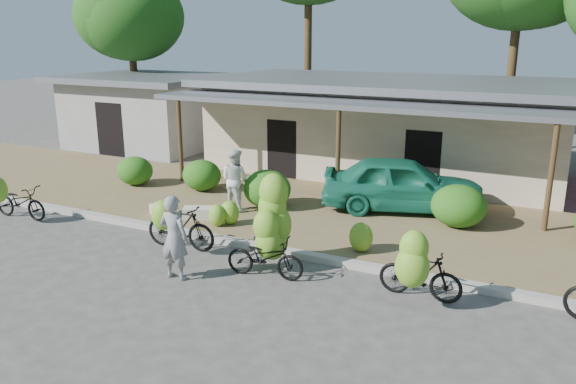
% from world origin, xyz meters
% --- Properties ---
extents(ground, '(100.00, 100.00, 0.00)m').
position_xyz_m(ground, '(0.00, 0.00, 0.00)').
color(ground, '#474542').
rests_on(ground, ground).
extents(sidewalk, '(60.00, 6.00, 0.12)m').
position_xyz_m(sidewalk, '(0.00, 5.00, 0.06)').
color(sidewalk, olive).
rests_on(sidewalk, ground).
extents(curb, '(60.00, 0.25, 0.15)m').
position_xyz_m(curb, '(0.00, 2.00, 0.07)').
color(curb, '#A8A399').
rests_on(curb, ground).
extents(shop_main, '(13.00, 8.50, 3.35)m').
position_xyz_m(shop_main, '(0.00, 10.93, 1.72)').
color(shop_main, beige).
rests_on(shop_main, ground).
extents(shop_grey, '(7.00, 6.00, 3.15)m').
position_xyz_m(shop_grey, '(-11.00, 10.99, 1.62)').
color(shop_grey, '#9F9F9A').
rests_on(shop_grey, ground).
extents(tree_back_left, '(5.30, 5.19, 7.77)m').
position_xyz_m(tree_back_left, '(-13.69, 13.11, 5.80)').
color(tree_back_left, '#4D391E').
rests_on(tree_back_left, ground).
extents(hedge_0, '(1.20, 1.08, 0.94)m').
position_xyz_m(hedge_0, '(-6.64, 4.98, 0.59)').
color(hedge_0, '#215112').
rests_on(hedge_0, sidewalk).
extents(hedge_1, '(1.25, 1.12, 0.97)m').
position_xyz_m(hedge_1, '(-4.29, 5.39, 0.61)').
color(hedge_1, '#215112').
rests_on(hedge_1, sidewalk).
extents(hedge_2, '(1.39, 1.25, 1.09)m').
position_xyz_m(hedge_2, '(-1.59, 4.72, 0.66)').
color(hedge_2, '#215112').
rests_on(hedge_2, sidewalk).
extents(hedge_3, '(1.29, 1.16, 1.00)m').
position_xyz_m(hedge_3, '(1.16, 5.91, 0.62)').
color(hedge_3, '#215112').
rests_on(hedge_3, sidewalk).
extents(hedge_4, '(1.40, 1.26, 1.09)m').
position_xyz_m(hedge_4, '(3.58, 5.44, 0.67)').
color(hedge_4, '#215112').
rests_on(hedge_4, sidewalk).
extents(bike_far_left, '(1.79, 1.24, 1.33)m').
position_xyz_m(bike_far_left, '(-7.31, 1.04, 0.55)').
color(bike_far_left, black).
rests_on(bike_far_left, ground).
extents(bike_left, '(1.83, 1.21, 1.37)m').
position_xyz_m(bike_left, '(-2.01, 1.16, 0.61)').
color(bike_left, black).
rests_on(bike_left, ground).
extents(bike_center, '(1.73, 1.25, 2.10)m').
position_xyz_m(bike_center, '(0.48, 1.04, 0.84)').
color(bike_center, black).
rests_on(bike_center, ground).
extents(bike_right, '(1.62, 1.16, 1.56)m').
position_xyz_m(bike_right, '(3.64, 0.97, 0.68)').
color(bike_right, black).
rests_on(bike_right, ground).
extents(loose_banana_a, '(0.46, 0.39, 0.57)m').
position_xyz_m(loose_banana_a, '(-1.95, 2.71, 0.41)').
color(loose_banana_a, '#82B92E').
rests_on(loose_banana_a, sidewalk).
extents(loose_banana_b, '(0.51, 0.43, 0.63)m').
position_xyz_m(loose_banana_b, '(-1.74, 2.98, 0.44)').
color(loose_banana_b, '#82B92E').
rests_on(loose_banana_b, sidewalk).
extents(loose_banana_c, '(0.55, 0.47, 0.68)m').
position_xyz_m(loose_banana_c, '(1.93, 2.69, 0.46)').
color(loose_banana_c, '#82B92E').
rests_on(loose_banana_c, sidewalk).
extents(sack_near, '(0.94, 0.72, 0.30)m').
position_xyz_m(sack_near, '(-2.73, 3.03, 0.27)').
color(sack_near, beige).
rests_on(sack_near, sidewalk).
extents(sack_far, '(0.79, 0.47, 0.28)m').
position_xyz_m(sack_far, '(-3.78, 2.86, 0.26)').
color(sack_far, beige).
rests_on(sack_far, sidewalk).
extents(vendor, '(0.66, 0.44, 1.79)m').
position_xyz_m(vendor, '(-1.09, -0.15, 0.89)').
color(vendor, gray).
rests_on(vendor, ground).
extents(bystander, '(0.93, 0.78, 1.74)m').
position_xyz_m(bystander, '(-2.28, 4.14, 0.99)').
color(bystander, silver).
rests_on(bystander, sidewalk).
extents(teal_van, '(4.76, 3.07, 1.51)m').
position_xyz_m(teal_van, '(1.90, 6.20, 0.87)').
color(teal_van, '#197156').
rests_on(teal_van, sidewalk).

